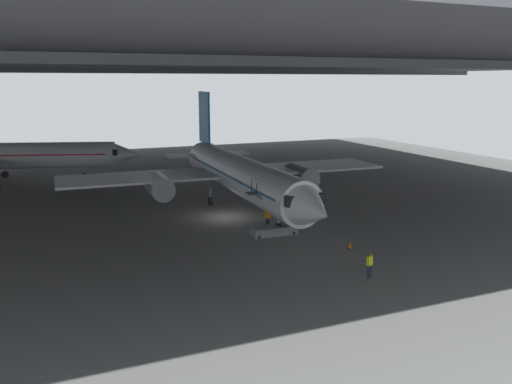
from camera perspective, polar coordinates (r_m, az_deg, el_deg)
The scene contains 8 objects.
ground_plane at distance 50.12m, azimuth -3.33°, elevation -2.72°, with size 110.00×110.00×0.00m, color slate.
hangar_structure at distance 61.65m, azimuth -8.03°, elevation 13.90°, with size 121.00×99.00×15.53m.
airplane_main at distance 53.05m, azimuth -1.82°, elevation 1.90°, with size 34.79×36.12×11.34m.
boarding_stairs at distance 44.31m, azimuth 1.81°, elevation -3.69°, with size 4.22×1.64×4.63m.
crew_worker_near_nose at distance 35.44m, azimuth 12.10°, elevation -7.50°, with size 0.54×0.27×1.77m.
crew_worker_by_stairs at distance 46.24m, azimuth 1.25°, elevation -2.67°, with size 0.47×0.39×1.74m.
airplane_distant at distance 74.44m, azimuth -24.83°, elevation 3.55°, with size 31.64×31.33×10.33m.
traffic_cone_orange at distance 41.39m, azimuth 10.06°, elevation -5.63°, with size 0.36×0.36×0.60m.
Camera 1 is at (-16.37, -45.66, 12.62)m, focal length 37.26 mm.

